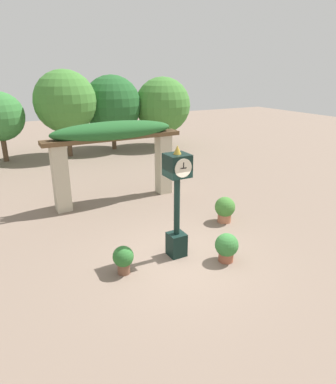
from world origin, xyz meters
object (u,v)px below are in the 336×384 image
(pedestal_clock, at_px, (177,198))
(potted_plant_near_right, at_px, (227,247))
(potted_plant_far_left, at_px, (225,209))
(potted_plant_near_left, at_px, (123,258))

(pedestal_clock, xyz_separation_m, potted_plant_near_right, (1.03, -0.92, -1.28))
(pedestal_clock, height_order, potted_plant_far_left, pedestal_clock)
(pedestal_clock, relative_size, potted_plant_near_right, 3.91)
(potted_plant_near_left, relative_size, potted_plant_near_right, 0.94)
(potted_plant_far_left, bearing_deg, potted_plant_near_right, -126.15)
(potted_plant_near_left, relative_size, potted_plant_far_left, 0.85)
(potted_plant_near_left, bearing_deg, potted_plant_near_right, -15.93)
(potted_plant_far_left, bearing_deg, potted_plant_near_left, -162.54)
(potted_plant_near_left, distance_m, potted_plant_near_right, 2.77)
(pedestal_clock, bearing_deg, potted_plant_near_right, -41.74)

